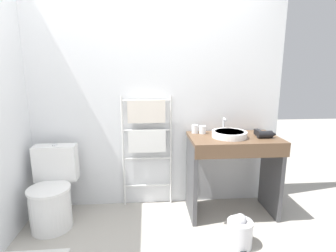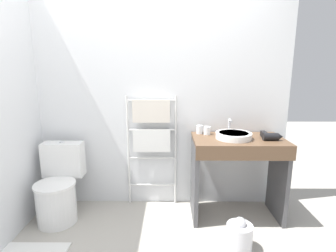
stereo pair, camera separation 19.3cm
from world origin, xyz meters
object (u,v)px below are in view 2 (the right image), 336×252
object	(u,v)px
sink_basin	(234,135)
hair_dryer	(271,136)
toilet	(59,189)
towel_radiator	(152,132)
cup_near_edge	(207,130)
cup_near_wall	(199,130)
trash_bin	(239,236)

from	to	relation	value
sink_basin	hair_dryer	xyz separation A→B (m)	(0.34, -0.04, 0.00)
toilet	sink_basin	distance (m)	1.82
towel_radiator	cup_near_edge	world-z (taller)	towel_radiator
toilet	cup_near_edge	world-z (taller)	cup_near_edge
towel_radiator	cup_near_edge	xyz separation A→B (m)	(0.58, -0.09, 0.04)
hair_dryer	cup_near_edge	bearing A→B (deg)	159.94
sink_basin	cup_near_wall	distance (m)	0.37
towel_radiator	hair_dryer	distance (m)	1.20
sink_basin	cup_near_wall	world-z (taller)	cup_near_wall
sink_basin	cup_near_edge	size ratio (longest dim) A/B	4.19
cup_near_wall	cup_near_edge	world-z (taller)	cup_near_wall
toilet	cup_near_edge	size ratio (longest dim) A/B	9.23
hair_dryer	trash_bin	world-z (taller)	hair_dryer
toilet	hair_dryer	bearing A→B (deg)	-0.09
toilet	towel_radiator	size ratio (longest dim) A/B	0.62
sink_basin	towel_radiator	bearing A→B (deg)	162.68
hair_dryer	trash_bin	xyz separation A→B (m)	(-0.38, -0.47, -0.74)
trash_bin	cup_near_wall	bearing A→B (deg)	110.97
sink_basin	cup_near_wall	xyz separation A→B (m)	(-0.31, 0.20, 0.01)
towel_radiator	hair_dryer	size ratio (longest dim) A/B	6.45
cup_near_edge	hair_dryer	world-z (taller)	cup_near_edge
hair_dryer	toilet	bearing A→B (deg)	179.91
sink_basin	hair_dryer	world-z (taller)	hair_dryer
toilet	cup_near_wall	size ratio (longest dim) A/B	8.65
towel_radiator	sink_basin	world-z (taller)	towel_radiator
toilet	cup_near_wall	bearing A→B (deg)	9.48
towel_radiator	cup_near_wall	bearing A→B (deg)	-6.36
hair_dryer	trash_bin	bearing A→B (deg)	-128.79
hair_dryer	cup_near_wall	bearing A→B (deg)	159.68
toilet	cup_near_wall	xyz separation A→B (m)	(1.43, 0.24, 0.56)
trash_bin	cup_near_edge	bearing A→B (deg)	106.21
toilet	towel_radiator	xyz separation A→B (m)	(0.92, 0.29, 0.52)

